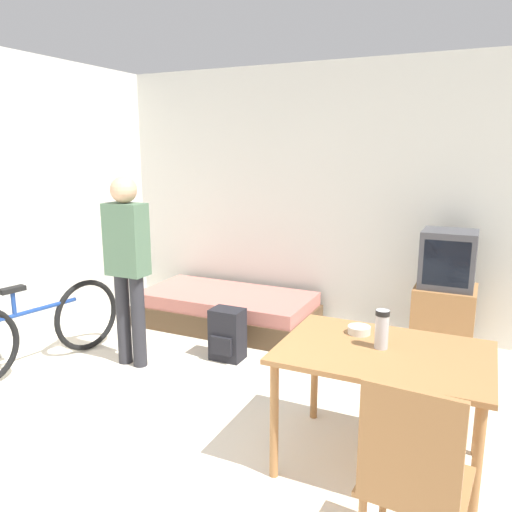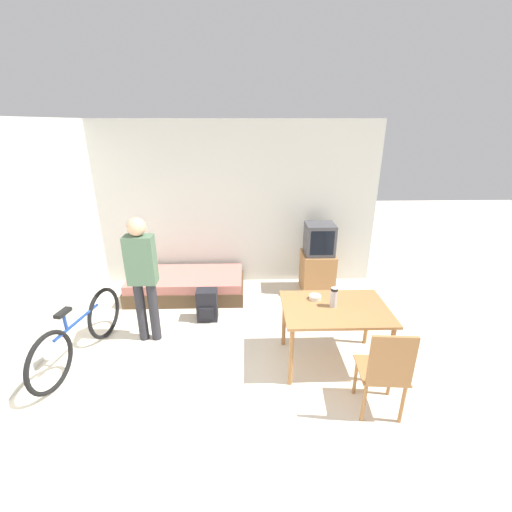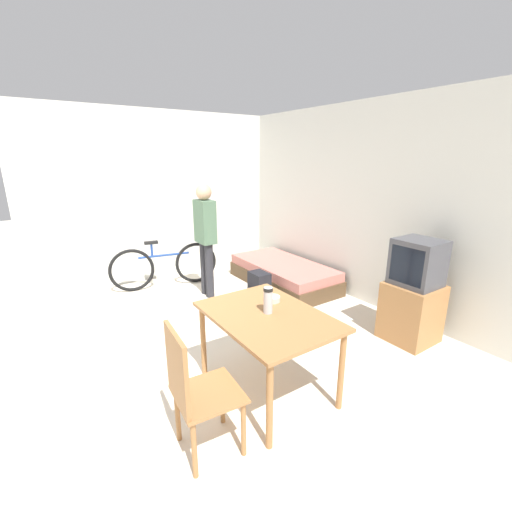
# 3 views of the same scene
# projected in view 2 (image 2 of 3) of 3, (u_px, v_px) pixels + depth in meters

# --- Properties ---
(ground_plane) EXTENTS (20.00, 20.00, 0.00)m
(ground_plane) POSITION_uv_depth(u_px,v_px,m) (203.00, 458.00, 2.89)
(ground_plane) COLOR beige
(wall_back) EXTENTS (5.10, 0.06, 2.70)m
(wall_back) POSITION_uv_depth(u_px,v_px,m) (223.00, 206.00, 5.66)
(wall_back) COLOR silver
(wall_back) RESTS_ON ground_plane
(wall_left) EXTENTS (0.06, 4.48, 2.70)m
(wall_left) POSITION_uv_depth(u_px,v_px,m) (34.00, 242.00, 3.96)
(wall_left) COLOR silver
(wall_left) RESTS_ON ground_plane
(daybed) EXTENTS (1.83, 0.91, 0.36)m
(daybed) POSITION_uv_depth(u_px,v_px,m) (187.00, 285.00, 5.55)
(daybed) COLOR #4C3823
(daybed) RESTS_ON ground_plane
(tv) EXTENTS (0.51, 0.52, 1.16)m
(tv) POSITION_uv_depth(u_px,v_px,m) (318.00, 261.00, 5.58)
(tv) COLOR #9E6B3D
(tv) RESTS_ON ground_plane
(dining_table) EXTENTS (1.17, 0.83, 0.73)m
(dining_table) POSITION_uv_depth(u_px,v_px,m) (335.00, 314.00, 3.82)
(dining_table) COLOR #9E6B3D
(dining_table) RESTS_ON ground_plane
(wooden_chair) EXTENTS (0.46, 0.46, 0.96)m
(wooden_chair) POSITION_uv_depth(u_px,v_px,m) (385.00, 370.00, 3.12)
(wooden_chair) COLOR #9E6B3D
(wooden_chair) RESTS_ON ground_plane
(bicycle) EXTENTS (0.35, 1.64, 0.76)m
(bicycle) POSITION_uv_depth(u_px,v_px,m) (80.00, 334.00, 3.97)
(bicycle) COLOR black
(bicycle) RESTS_ON ground_plane
(person_standing) EXTENTS (0.34, 0.22, 1.63)m
(person_standing) POSITION_uv_depth(u_px,v_px,m) (142.00, 272.00, 4.14)
(person_standing) COLOR #28282D
(person_standing) RESTS_ON ground_plane
(thermos_flask) EXTENTS (0.08, 0.08, 0.23)m
(thermos_flask) POSITION_uv_depth(u_px,v_px,m) (334.00, 296.00, 3.76)
(thermos_flask) COLOR #B7B7BC
(thermos_flask) RESTS_ON dining_table
(mate_bowl) EXTENTS (0.14, 0.14, 0.05)m
(mate_bowl) POSITION_uv_depth(u_px,v_px,m) (315.00, 297.00, 3.95)
(mate_bowl) COLOR beige
(mate_bowl) RESTS_ON dining_table
(backpack) EXTENTS (0.29, 0.24, 0.46)m
(backpack) POSITION_uv_depth(u_px,v_px,m) (207.00, 305.00, 4.84)
(backpack) COLOR black
(backpack) RESTS_ON ground_plane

